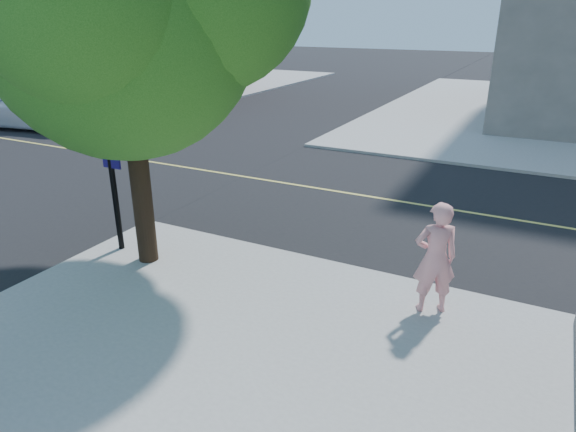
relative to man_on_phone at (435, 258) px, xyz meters
The scene contains 7 objects.
ground 6.34m from the man_on_phone, behind, with size 140.00×140.00×0.00m, color black.
road_ew 8.31m from the man_on_phone, 138.44° to the left, with size 140.00×9.00×0.01m, color black.
road_ns 11.76m from the man_on_phone, behind, with size 9.00×140.00×0.01m, color black.
sidewalk_nw 36.83m from the man_on_phone, 142.39° to the left, with size 26.00×25.00×0.12m, color #A5A4A4.
man_on_phone is the anchor object (origin of this frame).
signal_pole 8.97m from the man_on_phone, behind, with size 3.73×0.42×4.21m.
car_a 20.97m from the man_on_phone, 158.15° to the left, with size 2.75×5.97×1.66m, color white.
Camera 1 is at (7.48, -8.88, 4.89)m, focal length 31.89 mm.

